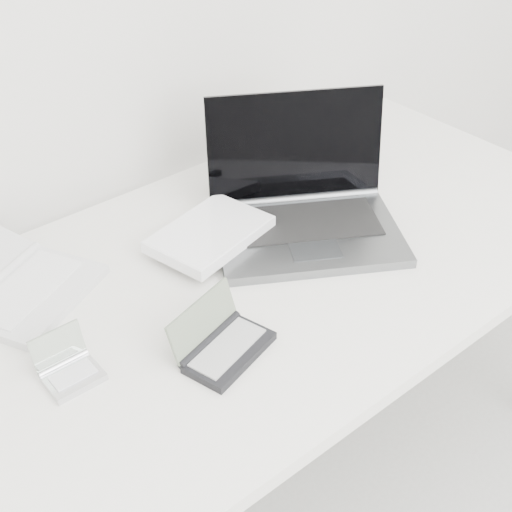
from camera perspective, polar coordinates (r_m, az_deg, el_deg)
desk at (r=1.45m, az=-0.11°, el=-2.21°), size 1.60×0.80×0.73m
laptop_large at (r=1.49m, az=2.10°, el=3.31°), size 0.56×0.46×0.26m
netbook_open_white at (r=1.42m, az=-18.84°, el=-2.22°), size 0.36×0.40×0.06m
pda_silver at (r=1.22m, az=-14.76°, el=-8.72°), size 0.09×0.09×0.07m
palmtop_charcoal at (r=1.22m, az=-2.76°, el=-7.04°), size 0.18×0.15×0.09m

